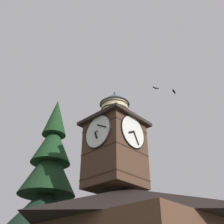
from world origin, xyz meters
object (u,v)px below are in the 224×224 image
pine_tree_behind (45,202)px  flying_bird_high (174,91)px  moon (39,201)px  flying_bird_low (156,88)px  clock_tower (115,144)px

pine_tree_behind → flying_bird_high: 14.77m
pine_tree_behind → moon: 40.67m
flying_bird_low → flying_bird_high: bearing=133.7°
pine_tree_behind → flying_bird_low: size_ratio=26.40×
clock_tower → moon: moon is taller
clock_tower → flying_bird_high: (-5.08, 2.78, 6.13)m
clock_tower → flying_bird_low: size_ratio=12.82×
pine_tree_behind → moon: size_ratio=7.59×
clock_tower → flying_bird_low: (-3.96, 1.61, 6.48)m
flying_bird_low → moon: bearing=-110.2°
clock_tower → moon: size_ratio=3.69×
pine_tree_behind → moon: moon is taller
flying_bird_high → flying_bird_low: (1.12, -1.17, 0.35)m
flying_bird_high → flying_bird_low: size_ratio=1.08×
clock_tower → pine_tree_behind: bearing=-81.5°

